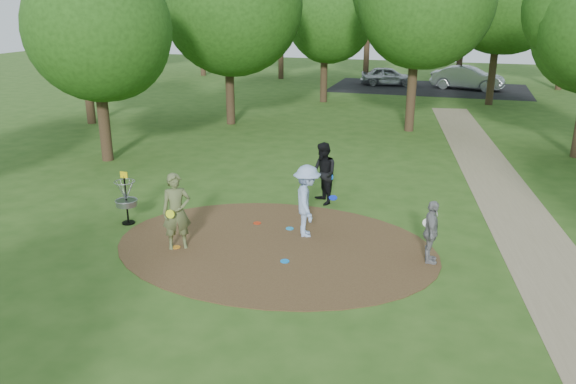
# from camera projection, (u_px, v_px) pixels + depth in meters

# --- Properties ---
(ground) EXTENTS (100.00, 100.00, 0.00)m
(ground) POSITION_uv_depth(u_px,v_px,m) (275.00, 246.00, 14.53)
(ground) COLOR #2D5119
(ground) RESTS_ON ground
(dirt_clearing) EXTENTS (8.40, 8.40, 0.02)m
(dirt_clearing) POSITION_uv_depth(u_px,v_px,m) (275.00, 246.00, 14.52)
(dirt_clearing) COLOR #47301C
(dirt_clearing) RESTS_ON ground
(footpath) EXTENTS (7.55, 39.89, 0.01)m
(footpath) POSITION_uv_depth(u_px,v_px,m) (536.00, 246.00, 14.54)
(footpath) COLOR #8C7A5B
(footpath) RESTS_ON ground
(parking_lot) EXTENTS (14.00, 8.00, 0.01)m
(parking_lot) POSITION_uv_depth(u_px,v_px,m) (428.00, 88.00, 41.14)
(parking_lot) COLOR black
(parking_lot) RESTS_ON ground
(player_observer_with_disc) EXTENTS (0.87, 0.79, 2.00)m
(player_observer_with_disc) POSITION_uv_depth(u_px,v_px,m) (177.00, 212.00, 14.12)
(player_observer_with_disc) COLOR #5A653A
(player_observer_with_disc) RESTS_ON ground
(player_throwing_with_disc) EXTENTS (1.39, 1.44, 1.97)m
(player_throwing_with_disc) POSITION_uv_depth(u_px,v_px,m) (307.00, 201.00, 14.90)
(player_throwing_with_disc) COLOR #99B4E4
(player_throwing_with_disc) RESTS_ON ground
(player_walking_with_disc) EXTENTS (1.14, 1.19, 1.94)m
(player_walking_with_disc) POSITION_uv_depth(u_px,v_px,m) (323.00, 174.00, 17.33)
(player_walking_with_disc) COLOR black
(player_walking_with_disc) RESTS_ON ground
(player_waiting_with_disc) EXTENTS (0.47, 0.96, 1.58)m
(player_waiting_with_disc) POSITION_uv_depth(u_px,v_px,m) (431.00, 232.00, 13.39)
(player_waiting_with_disc) COLOR gray
(player_waiting_with_disc) RESTS_ON ground
(disc_ground_cyan) EXTENTS (0.22, 0.22, 0.02)m
(disc_ground_cyan) POSITION_uv_depth(u_px,v_px,m) (290.00, 229.00, 15.60)
(disc_ground_cyan) COLOR #1C99E3
(disc_ground_cyan) RESTS_ON dirt_clearing
(disc_ground_blue) EXTENTS (0.22, 0.22, 0.02)m
(disc_ground_blue) POSITION_uv_depth(u_px,v_px,m) (285.00, 261.00, 13.63)
(disc_ground_blue) COLOR #0E87F1
(disc_ground_blue) RESTS_ON dirt_clearing
(disc_ground_red) EXTENTS (0.22, 0.22, 0.02)m
(disc_ground_red) POSITION_uv_depth(u_px,v_px,m) (257.00, 223.00, 15.98)
(disc_ground_red) COLOR red
(disc_ground_red) RESTS_ON dirt_clearing
(car_left) EXTENTS (4.28, 2.24, 1.39)m
(car_left) POSITION_uv_depth(u_px,v_px,m) (388.00, 76.00, 42.29)
(car_left) COLOR #B1B4B9
(car_left) RESTS_ON ground
(car_right) EXTENTS (5.26, 2.67, 1.65)m
(car_right) POSITION_uv_depth(u_px,v_px,m) (467.00, 78.00, 40.26)
(car_right) COLOR #A6ABAE
(car_right) RESTS_ON ground
(disc_ground_orange) EXTENTS (0.22, 0.22, 0.02)m
(disc_ground_orange) POSITION_uv_depth(u_px,v_px,m) (176.00, 247.00, 14.41)
(disc_ground_orange) COLOR orange
(disc_ground_orange) RESTS_ON dirt_clearing
(disc_golf_basket) EXTENTS (0.63, 0.63, 1.54)m
(disc_golf_basket) POSITION_uv_depth(u_px,v_px,m) (126.00, 194.00, 15.76)
(disc_golf_basket) COLOR black
(disc_golf_basket) RESTS_ON ground
(tree_ring) EXTENTS (36.72, 45.62, 9.71)m
(tree_ring) POSITION_uv_depth(u_px,v_px,m) (394.00, 20.00, 22.61)
(tree_ring) COLOR #332316
(tree_ring) RESTS_ON ground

